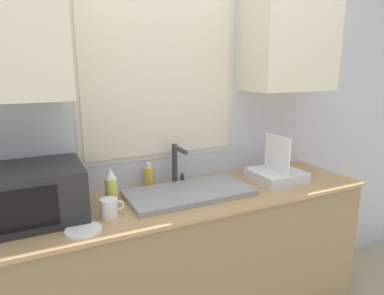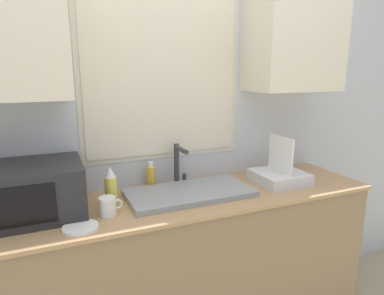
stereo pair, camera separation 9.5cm
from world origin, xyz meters
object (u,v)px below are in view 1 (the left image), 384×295
object	(u,v)px
microwave	(24,195)
mug_near_sink	(110,208)
dish_rack	(276,174)
spray_bottle	(111,189)
faucet	(177,162)
soap_bottle	(149,177)

from	to	relation	value
microwave	mug_near_sink	bearing A→B (deg)	-21.42
dish_rack	spray_bottle	world-z (taller)	dish_rack
faucet	microwave	world-z (taller)	same
mug_near_sink	spray_bottle	bearing A→B (deg)	71.47
spray_bottle	soap_bottle	size ratio (longest dim) A/B	1.35
faucet	dish_rack	xyz separation A→B (m)	(0.59, -0.20, -0.10)
dish_rack	mug_near_sink	world-z (taller)	dish_rack
dish_rack	spray_bottle	distance (m)	1.02
mug_near_sink	dish_rack	bearing A→B (deg)	3.57
faucet	dish_rack	distance (m)	0.63
dish_rack	mug_near_sink	distance (m)	1.05
faucet	spray_bottle	distance (m)	0.46
dish_rack	faucet	bearing A→B (deg)	161.01
faucet	mug_near_sink	size ratio (longest dim) A/B	2.21
microwave	faucet	bearing A→B (deg)	8.85
dish_rack	spray_bottle	size ratio (longest dim) A/B	1.41
microwave	mug_near_sink	xyz separation A→B (m)	(0.36, -0.14, -0.08)
soap_bottle	mug_near_sink	bearing A→B (deg)	-134.88
spray_bottle	microwave	bearing A→B (deg)	175.78
faucet	microwave	bearing A→B (deg)	-171.15
faucet	spray_bottle	world-z (taller)	faucet
microwave	spray_bottle	world-z (taller)	microwave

